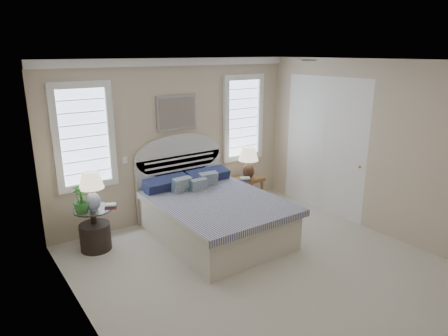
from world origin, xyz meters
TOP-DOWN VIEW (x-y plane):
  - floor at (0.00, 0.00)m, footprint 4.50×5.00m
  - ceiling at (0.00, 0.00)m, footprint 4.50×5.00m
  - wall_back at (0.00, 2.50)m, footprint 4.50×0.02m
  - wall_left at (-2.25, 0.00)m, footprint 0.02×5.00m
  - wall_right at (2.25, 0.00)m, footprint 0.02×5.00m
  - crown_molding at (0.00, 2.46)m, footprint 4.50×0.08m
  - hvac_vent at (1.20, 0.80)m, footprint 0.30×0.20m
  - switch_plate at (-0.95, 2.48)m, footprint 0.08×0.01m
  - window_left at (-1.55, 2.48)m, footprint 0.90×0.06m
  - window_right at (1.40, 2.48)m, footprint 0.90×0.06m
  - painting at (0.00, 2.46)m, footprint 0.74×0.04m
  - closet_door at (2.23, 1.20)m, footprint 0.02×1.80m
  - bed at (0.00, 1.46)m, footprint 1.72×2.28m
  - side_table_left at (-1.65, 2.05)m, footprint 0.56×0.56m
  - nightstand_right at (1.30, 2.15)m, footprint 0.50×0.40m
  - floor_pot at (-1.66, 2.02)m, footprint 0.53×0.53m
  - lamp_left at (-1.65, 2.00)m, footprint 0.45×0.45m
  - lamp_right at (1.26, 2.12)m, footprint 0.41×0.41m
  - potted_plant at (-1.82, 1.98)m, footprint 0.29×0.29m
  - books_left at (-1.43, 1.91)m, footprint 0.20×0.17m
  - books_right at (1.10, 2.00)m, footprint 0.23×0.20m

SIDE VIEW (x-z plane):
  - floor at x=0.00m, z-range -0.01..0.01m
  - floor_pot at x=-1.66m, z-range 0.00..0.40m
  - bed at x=0.00m, z-range -0.35..1.12m
  - nightstand_right at x=1.30m, z-range 0.12..0.65m
  - side_table_left at x=-1.65m, z-range 0.07..0.70m
  - books_right at x=1.10m, z-range 0.53..0.61m
  - books_left at x=-1.43m, z-range 0.63..0.70m
  - potted_plant at x=-1.82m, z-range 0.63..1.02m
  - lamp_right at x=1.26m, z-range 0.60..1.20m
  - lamp_left at x=-1.65m, z-range 0.69..1.26m
  - switch_plate at x=-0.95m, z-range 1.09..1.21m
  - closet_door at x=2.23m, z-range 0.00..2.40m
  - wall_back at x=0.00m, z-range 0.00..2.70m
  - wall_left at x=-2.25m, z-range 0.00..2.70m
  - wall_right at x=2.25m, z-range 0.00..2.70m
  - window_left at x=-1.55m, z-range 0.80..2.40m
  - window_right at x=1.40m, z-range 0.80..2.40m
  - painting at x=0.00m, z-range 1.53..2.11m
  - crown_molding at x=0.00m, z-range 2.58..2.70m
  - hvac_vent at x=1.20m, z-range 2.67..2.69m
  - ceiling at x=0.00m, z-range 2.70..2.71m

